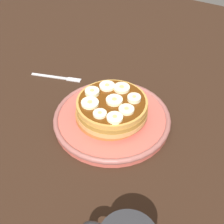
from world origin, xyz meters
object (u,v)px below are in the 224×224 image
Objects in this scene: banana_slice_7 at (134,99)px; banana_slice_1 at (121,88)px; fork at (59,77)px; banana_slice_6 at (91,93)px; plate at (112,119)px; pancake_stack at (111,108)px; banana_slice_3 at (115,118)px; banana_slice_2 at (90,103)px; banana_slice_0 at (113,102)px; banana_slice_5 at (126,110)px; banana_slice_4 at (98,113)px; banana_slice_8 at (107,86)px.

banana_slice_1 is at bearing -25.18° from banana_slice_7.
banana_slice_6 is at bearing 152.15° from fork.
pancake_stack reaches higher than plate.
banana_slice_6 is (7.69, -4.02, 0.13)cm from banana_slice_3.
banana_slice_2 is at bearing 116.80° from banana_slice_6.
banana_slice_0 is at bearing 141.58° from pancake_stack.
banana_slice_0 reaches higher than pancake_stack.
banana_slice_6 is (4.39, 0.50, 2.58)cm from pancake_stack.
pancake_stack is 2.69cm from banana_slice_0.
plate is 7.32× the size of banana_slice_0.
banana_slice_6 is 0.24× the size of fork.
banana_slice_1 is 6.41cm from banana_slice_6.
banana_slice_3 is 8.68cm from banana_slice_6.
banana_slice_4 is at bearing 39.43° from banana_slice_5.
banana_slice_6 reaches higher than banana_slice_5.
banana_slice_2 is (3.82, 2.59, -0.01)cm from banana_slice_0.
banana_slice_2 is at bearing 47.26° from pancake_stack.
banana_slice_3 and banana_slice_4 have the same top height.
banana_slice_0 is (-0.83, 0.65, 2.47)cm from pancake_stack.
banana_slice_7 is at bearing -148.17° from plate.
banana_slice_6 is 1.10× the size of banana_slice_7.
banana_slice_0 is at bearing -57.36° from banana_slice_3.
banana_slice_4 is at bearing 7.32° from banana_slice_3.
banana_slice_7 is at bearing -87.99° from banana_slice_5.
banana_slice_7 reaches higher than banana_slice_5.
banana_slice_0 is at bearing -13.06° from banana_slice_5.
fork is at bearing -21.00° from plate.
banana_slice_5 is at bearing -165.90° from banana_slice_2.
banana_slice_3 is 1.02× the size of banana_slice_5.
banana_slice_2 is 1.17× the size of banana_slice_6.
fork is (19.25, -3.25, -6.15)cm from banana_slice_1.
pancake_stack is at bearing -53.86° from banana_slice_3.
banana_slice_0 is 1.24× the size of banana_slice_7.
banana_slice_7 reaches higher than plate.
banana_slice_7 is at bearing 154.82° from banana_slice_1.
banana_slice_5 is (-3.38, 0.78, -0.03)cm from banana_slice_0.
banana_slice_2 and banana_slice_8 have the same top height.
banana_slice_1 is 6.81cm from banana_slice_5.
banana_slice_4 is (0.37, 4.79, 5.26)cm from plate.
banana_slice_3 is at bearing -172.68° from banana_slice_4.
banana_slice_3 is at bearing 128.14° from banana_slice_8.
plate is at bearing 150.15° from pancake_stack.
banana_slice_1 reaches higher than fork.
plate is 20.79cm from fork.
banana_slice_8 reaches higher than pancake_stack.
plate is at bearing -175.94° from banana_slice_6.
pancake_stack is at bearing -90.88° from banana_slice_4.
banana_slice_0 is at bearing 158.30° from fork.
banana_slice_1 is 1.03× the size of banana_slice_8.
banana_slice_2 is 3.08cm from banana_slice_6.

